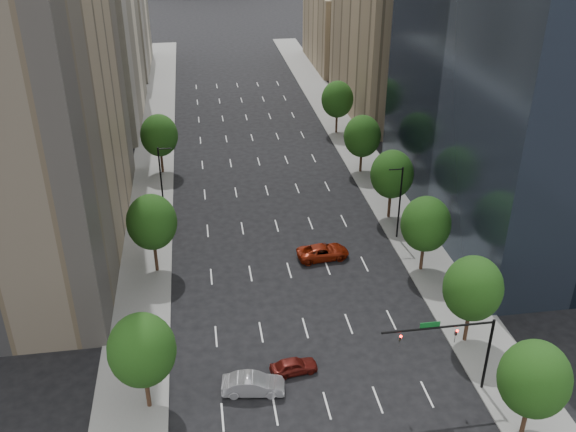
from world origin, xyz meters
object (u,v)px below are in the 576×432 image
traffic_signal (461,342)px  car_maroon (294,366)px  car_silver (253,384)px  car_red_far (323,252)px

traffic_signal → car_maroon: (-12.55, 4.22, -4.48)m
car_silver → car_maroon: bearing=-55.3°
car_silver → car_red_far: 21.85m
car_silver → car_red_far: bearing=-18.9°
car_maroon → car_red_far: 18.71m
car_red_far → car_silver: bearing=148.1°
traffic_signal → car_maroon: 13.98m
car_maroon → car_silver: 4.10m
car_maroon → car_silver: bearing=109.4°
traffic_signal → car_maroon: size_ratio=2.25×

